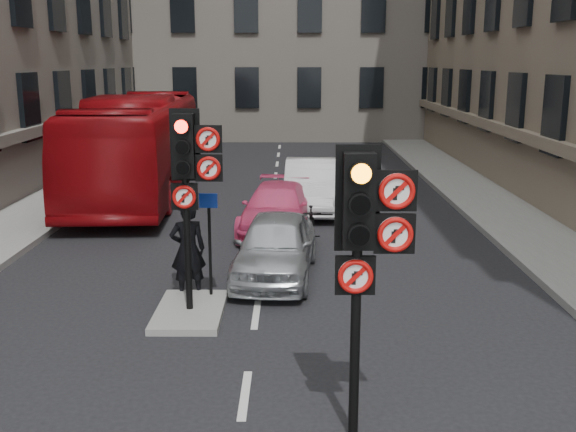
{
  "coord_description": "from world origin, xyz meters",
  "views": [
    {
      "loc": [
        0.64,
        -6.47,
        4.51
      ],
      "look_at": [
        0.6,
        1.73,
        2.6
      ],
      "focal_mm": 42.0,
      "sensor_mm": 36.0,
      "label": 1
    }
  ],
  "objects_px": {
    "car_silver": "(276,246)",
    "bus_red": "(139,145)",
    "info_sign": "(209,230)",
    "motorcycle": "(311,226)",
    "signal_far": "(190,167)",
    "motorcyclist": "(188,249)",
    "car_pink": "(277,208)",
    "signal_near": "(365,232)",
    "car_white": "(312,185)"
  },
  "relations": [
    {
      "from": "car_silver",
      "to": "bus_red",
      "type": "relative_size",
      "value": 0.33
    },
    {
      "from": "bus_red",
      "to": "info_sign",
      "type": "xyz_separation_m",
      "value": [
        3.6,
        -10.4,
        -0.28
      ]
    },
    {
      "from": "motorcycle",
      "to": "signal_far",
      "type": "bearing_deg",
      "value": -116.51
    },
    {
      "from": "car_silver",
      "to": "motorcyclist",
      "type": "relative_size",
      "value": 2.09
    },
    {
      "from": "car_pink",
      "to": "bus_red",
      "type": "distance_m",
      "value": 6.96
    },
    {
      "from": "signal_near",
      "to": "car_silver",
      "type": "relative_size",
      "value": 0.91
    },
    {
      "from": "bus_red",
      "to": "info_sign",
      "type": "relative_size",
      "value": 6.1
    },
    {
      "from": "bus_red",
      "to": "signal_near",
      "type": "bearing_deg",
      "value": -71.42
    },
    {
      "from": "car_pink",
      "to": "info_sign",
      "type": "height_order",
      "value": "info_sign"
    },
    {
      "from": "bus_red",
      "to": "motorcyclist",
      "type": "relative_size",
      "value": 6.43
    },
    {
      "from": "bus_red",
      "to": "motorcyclist",
      "type": "height_order",
      "value": "bus_red"
    },
    {
      "from": "bus_red",
      "to": "motorcycle",
      "type": "relative_size",
      "value": 7.85
    },
    {
      "from": "car_silver",
      "to": "bus_red",
      "type": "bearing_deg",
      "value": 123.71
    },
    {
      "from": "motorcycle",
      "to": "info_sign",
      "type": "relative_size",
      "value": 0.78
    },
    {
      "from": "car_white",
      "to": "car_silver",
      "type": "bearing_deg",
      "value": -96.1
    },
    {
      "from": "signal_near",
      "to": "motorcycle",
      "type": "height_order",
      "value": "signal_near"
    },
    {
      "from": "signal_far",
      "to": "motorcycle",
      "type": "distance_m",
      "value": 5.77
    },
    {
      "from": "signal_far",
      "to": "motorcycle",
      "type": "bearing_deg",
      "value": 64.98
    },
    {
      "from": "car_silver",
      "to": "signal_near",
      "type": "bearing_deg",
      "value": -73.86
    },
    {
      "from": "bus_red",
      "to": "car_white",
      "type": "bearing_deg",
      "value": -24.9
    },
    {
      "from": "car_pink",
      "to": "car_silver",
      "type": "bearing_deg",
      "value": -83.1
    },
    {
      "from": "motorcyclist",
      "to": "car_pink",
      "type": "bearing_deg",
      "value": -121.04
    },
    {
      "from": "signal_far",
      "to": "motorcycle",
      "type": "relative_size",
      "value": 2.32
    },
    {
      "from": "car_silver",
      "to": "signal_far",
      "type": "bearing_deg",
      "value": -117.09
    },
    {
      "from": "car_silver",
      "to": "motorcycle",
      "type": "distance_m",
      "value": 2.73
    },
    {
      "from": "car_silver",
      "to": "car_white",
      "type": "xyz_separation_m",
      "value": [
        0.95,
        6.6,
        0.09
      ]
    },
    {
      "from": "signal_near",
      "to": "car_white",
      "type": "distance_m",
      "value": 12.96
    },
    {
      "from": "car_silver",
      "to": "car_pink",
      "type": "bearing_deg",
      "value": 96.32
    },
    {
      "from": "signal_far",
      "to": "motorcycle",
      "type": "xyz_separation_m",
      "value": [
        2.25,
        4.82,
        -2.24
      ]
    },
    {
      "from": "signal_far",
      "to": "info_sign",
      "type": "relative_size",
      "value": 1.8
    },
    {
      "from": "car_pink",
      "to": "motorcyclist",
      "type": "relative_size",
      "value": 2.26
    },
    {
      "from": "car_silver",
      "to": "motorcyclist",
      "type": "distance_m",
      "value": 2.08
    },
    {
      "from": "motorcyclist",
      "to": "motorcycle",
      "type": "bearing_deg",
      "value": -137.01
    },
    {
      "from": "car_pink",
      "to": "signal_near",
      "type": "bearing_deg",
      "value": -77.03
    },
    {
      "from": "car_white",
      "to": "motorcyclist",
      "type": "bearing_deg",
      "value": -106.39
    },
    {
      "from": "car_white",
      "to": "info_sign",
      "type": "xyz_separation_m",
      "value": [
        -2.15,
        -8.08,
        0.64
      ]
    },
    {
      "from": "motorcycle",
      "to": "motorcyclist",
      "type": "bearing_deg",
      "value": -124.7
    },
    {
      "from": "info_sign",
      "to": "motorcycle",
      "type": "bearing_deg",
      "value": 66.83
    },
    {
      "from": "car_pink",
      "to": "info_sign",
      "type": "bearing_deg",
      "value": -95.9
    },
    {
      "from": "signal_near",
      "to": "car_pink",
      "type": "distance_m",
      "value": 10.42
    },
    {
      "from": "car_white",
      "to": "info_sign",
      "type": "distance_m",
      "value": 8.39
    },
    {
      "from": "car_silver",
      "to": "motorcyclist",
      "type": "bearing_deg",
      "value": -138.35
    },
    {
      "from": "signal_far",
      "to": "car_silver",
      "type": "height_order",
      "value": "signal_far"
    },
    {
      "from": "motorcycle",
      "to": "info_sign",
      "type": "bearing_deg",
      "value": -118.01
    },
    {
      "from": "signal_near",
      "to": "car_pink",
      "type": "bearing_deg",
      "value": 97.0
    },
    {
      "from": "car_white",
      "to": "motorcycle",
      "type": "relative_size",
      "value": 2.98
    },
    {
      "from": "car_white",
      "to": "signal_near",
      "type": "bearing_deg",
      "value": -86.88
    },
    {
      "from": "motorcycle",
      "to": "motorcyclist",
      "type": "relative_size",
      "value": 0.82
    },
    {
      "from": "signal_near",
      "to": "motorcyclist",
      "type": "relative_size",
      "value": 1.9
    },
    {
      "from": "motorcycle",
      "to": "car_white",
      "type": "bearing_deg",
      "value": 86.85
    }
  ]
}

